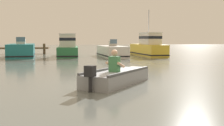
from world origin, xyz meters
The scene contains 6 objects.
ground_plane centered at (0.00, 0.00, 0.00)m, with size 120.00×120.00×0.00m, color slate.
rowboat_with_person centered at (-0.27, -0.44, 0.25)m, with size 2.79×3.29×1.19m.
moored_boat_teal centered at (-5.82, 14.32, 0.53)m, with size 2.51×4.96×1.68m.
moored_boat_green centered at (-1.98, 14.89, 0.73)m, with size 1.84×5.43×1.97m.
moored_boat_white centered at (1.73, 13.82, 0.44)m, with size 2.16×5.08×1.49m.
moored_boat_yellow centered at (5.24, 14.71, 0.79)m, with size 2.10×5.98×4.13m.
Camera 1 is at (-1.90, -9.78, 1.56)m, focal length 44.67 mm.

